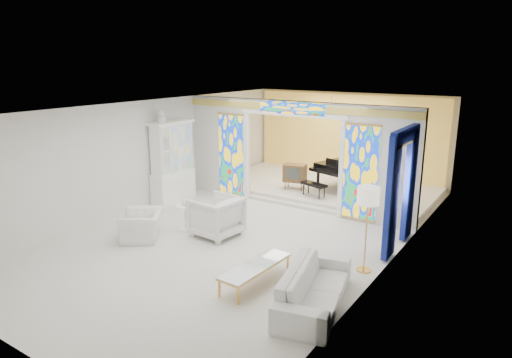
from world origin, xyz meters
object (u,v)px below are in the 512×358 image
Objects in this scene: grand_piano at (349,168)px; tv_console at (295,173)px; coffee_table at (256,267)px; armchair_right at (216,216)px; sofa at (314,287)px; armchair_left at (142,225)px; china_cabinet at (172,162)px.

tv_console is at bearing -128.87° from grand_piano.
grand_piano is at bearing 97.50° from coffee_table.
sofa is at bearing 69.73° from armchair_right.
grand_piano reaches higher than tv_console.
armchair_left is at bearing -116.23° from tv_console.
china_cabinet is 2.59× the size of armchair_right.
tv_console is at bearing 18.14° from sofa.
china_cabinet is 3.50× the size of tv_console.
china_cabinet reaches higher than coffee_table.
sofa is at bearing 46.75° from armchair_left.
coffee_table is 6.01m from tv_console.
china_cabinet is 1.59× the size of coffee_table.
china_cabinet is at bearing 171.90° from armchair_left.
china_cabinet is 5.37m from grand_piano.
grand_piano is at bearing 4.25° from sofa.
armchair_left is (1.47, -2.62, -0.84)m from china_cabinet.
armchair_right is 5.17m from grand_piano.
china_cabinet is 5.82m from coffee_table.
china_cabinet is at bearing 148.46° from coffee_table.
china_cabinet is 1.05× the size of grand_piano.
sofa reaches higher than armchair_left.
coffee_table is at bearing 72.65° from sofa.
grand_piano is at bearing 21.52° from tv_console.
coffee_table is 6.60m from grand_piano.
china_cabinet is 2.69× the size of armchair_left.
armchair_right is at bearing 93.06° from armchair_left.
grand_piano is at bearing 119.72° from armchair_left.
china_cabinet is at bearing -113.12° from armchair_right.
coffee_table is at bearing 59.54° from armchair_right.
grand_piano is (4.05, 3.51, -0.32)m from china_cabinet.
grand_piano reaches higher than coffee_table.
armchair_right is 4.06m from tv_console.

